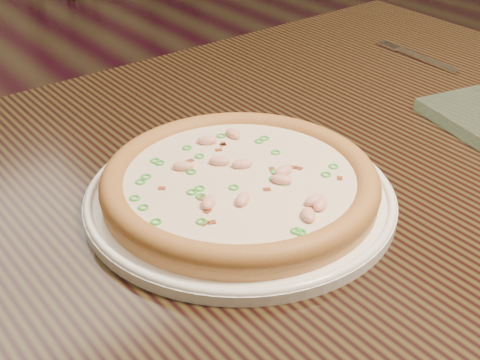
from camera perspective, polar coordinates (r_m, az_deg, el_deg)
hero_table at (r=0.91m, az=4.08°, el=-3.22°), size 1.20×0.80×0.75m
plate at (r=0.76m, az=0.00°, el=-1.38°), size 0.35×0.35×0.02m
pizza at (r=0.75m, az=0.01°, el=-0.19°), size 0.31×0.31×0.03m
fork at (r=1.20m, az=15.06°, el=10.11°), size 0.03×0.18×0.00m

